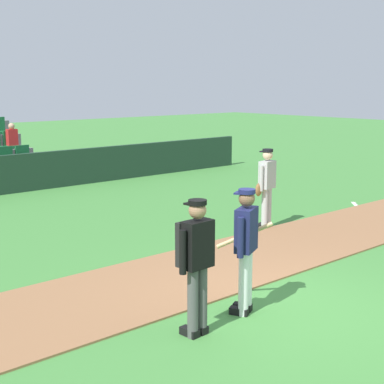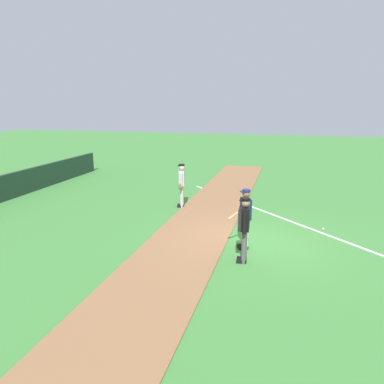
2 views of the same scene
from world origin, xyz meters
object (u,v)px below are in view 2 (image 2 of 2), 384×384
object	(u,v)px
runner_grey_jersey	(182,184)
batter_navy_jersey	(245,216)
umpire_home_plate	(244,226)
baseball	(323,229)

from	to	relation	value
runner_grey_jersey	batter_navy_jersey	bearing A→B (deg)	-141.98
umpire_home_plate	runner_grey_jersey	size ratio (longest dim) A/B	1.00
batter_navy_jersey	runner_grey_jersey	xyz separation A→B (m)	(3.83, 3.00, -0.01)
umpire_home_plate	runner_grey_jersey	bearing A→B (deg)	32.61
batter_navy_jersey	runner_grey_jersey	world-z (taller)	same
batter_navy_jersey	baseball	bearing A→B (deg)	-45.72
umpire_home_plate	baseball	bearing A→B (deg)	-34.63
batter_navy_jersey	runner_grey_jersey	bearing A→B (deg)	38.02
runner_grey_jersey	baseball	world-z (taller)	runner_grey_jersey
batter_navy_jersey	baseball	distance (m)	3.41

